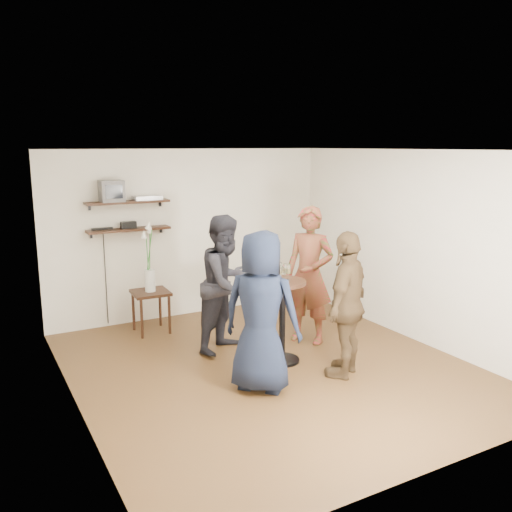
{
  "coord_description": "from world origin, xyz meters",
  "views": [
    {
      "loc": [
        -3.12,
        -5.34,
        2.66
      ],
      "look_at": [
        0.03,
        0.4,
        1.31
      ],
      "focal_mm": 38.0,
      "sensor_mm": 36.0,
      "label": 1
    }
  ],
  "objects": [
    {
      "name": "room",
      "position": [
        0.0,
        0.0,
        1.3
      ],
      "size": [
        4.58,
        5.08,
        2.68
      ],
      "color": "#452C16",
      "rests_on": "ground"
    },
    {
      "name": "shelf_upper",
      "position": [
        -1.0,
        2.38,
        1.85
      ],
      "size": [
        1.2,
        0.25,
        0.04
      ],
      "primitive_type": "cube",
      "color": "black",
      "rests_on": "room"
    },
    {
      "name": "shelf_lower",
      "position": [
        -1.0,
        2.38,
        1.45
      ],
      "size": [
        1.2,
        0.25,
        0.04
      ],
      "primitive_type": "cube",
      "color": "black",
      "rests_on": "room"
    },
    {
      "name": "crt_monitor",
      "position": [
        -1.22,
        2.38,
        2.02
      ],
      "size": [
        0.32,
        0.3,
        0.3
      ],
      "primitive_type": "cube",
      "color": "#59595B",
      "rests_on": "shelf_upper"
    },
    {
      "name": "dvd_deck",
      "position": [
        -0.71,
        2.38,
        1.9
      ],
      "size": [
        0.4,
        0.24,
        0.06
      ],
      "primitive_type": "cube",
      "color": "silver",
      "rests_on": "shelf_upper"
    },
    {
      "name": "radio",
      "position": [
        -1.0,
        2.38,
        1.52
      ],
      "size": [
        0.22,
        0.1,
        0.1
      ],
      "primitive_type": "cube",
      "color": "black",
      "rests_on": "shelf_lower"
    },
    {
      "name": "power_strip",
      "position": [
        -1.37,
        2.42,
        1.48
      ],
      "size": [
        0.3,
        0.05,
        0.03
      ],
      "primitive_type": "cube",
      "color": "black",
      "rests_on": "shelf_lower"
    },
    {
      "name": "side_table",
      "position": [
        -0.85,
        1.94,
        0.51
      ],
      "size": [
        0.53,
        0.53,
        0.61
      ],
      "rotation": [
        0.0,
        0.0,
        -0.05
      ],
      "color": "black",
      "rests_on": "room"
    },
    {
      "name": "vase_lilies",
      "position": [
        -0.85,
        1.94,
        0.93
      ],
      "size": [
        0.2,
        0.2,
        1.03
      ],
      "rotation": [
        0.0,
        0.0,
        -0.05
      ],
      "color": "white",
      "rests_on": "side_table"
    },
    {
      "name": "drinks_table",
      "position": [
        0.23,
        0.1,
        0.67
      ],
      "size": [
        0.57,
        0.57,
        1.04
      ],
      "color": "black",
      "rests_on": "room"
    },
    {
      "name": "wine_glass_fl",
      "position": [
        0.17,
        0.06,
        1.18
      ],
      "size": [
        0.07,
        0.07,
        0.2
      ],
      "color": "silver",
      "rests_on": "drinks_table"
    },
    {
      "name": "wine_glass_fr",
      "position": [
        0.29,
        0.08,
        1.17
      ],
      "size": [
        0.06,
        0.06,
        0.19
      ],
      "color": "silver",
      "rests_on": "drinks_table"
    },
    {
      "name": "wine_glass_bl",
      "position": [
        0.21,
        0.16,
        1.19
      ],
      "size": [
        0.07,
        0.07,
        0.22
      ],
      "color": "silver",
      "rests_on": "drinks_table"
    },
    {
      "name": "wine_glass_br",
      "position": [
        0.26,
        0.1,
        1.18
      ],
      "size": [
        0.07,
        0.07,
        0.2
      ],
      "color": "silver",
      "rests_on": "drinks_table"
    },
    {
      "name": "person_plaid",
      "position": [
        0.93,
        0.54,
        0.93
      ],
      "size": [
        0.74,
        0.81,
        1.87
      ],
      "primitive_type": "imported",
      "rotation": [
        0.0,
        0.0,
        -1.0
      ],
      "color": "red",
      "rests_on": "room"
    },
    {
      "name": "person_dark",
      "position": [
        -0.19,
        0.81,
        0.9
      ],
      "size": [
        1.09,
        1.03,
        1.79
      ],
      "primitive_type": "imported",
      "rotation": [
        0.0,
        0.0,
        0.53
      ],
      "color": "black",
      "rests_on": "room"
    },
    {
      "name": "person_navy",
      "position": [
        -0.38,
        -0.45,
        0.89
      ],
      "size": [
        1.0,
        1.02,
        1.78
      ],
      "primitive_type": "imported",
      "rotation": [
        0.0,
        0.0,
        2.31
      ],
      "color": "black",
      "rests_on": "room"
    },
    {
      "name": "person_brown",
      "position": [
        0.68,
        -0.59,
        0.86
      ],
      "size": [
        1.07,
        0.9,
        1.71
      ],
      "primitive_type": "imported",
      "rotation": [
        0.0,
        0.0,
        3.72
      ],
      "color": "#49351F",
      "rests_on": "room"
    }
  ]
}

